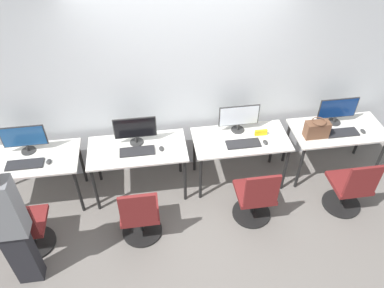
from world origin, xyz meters
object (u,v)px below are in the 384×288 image
Objects in this scene: office_chair_left at (140,217)px; keyboard_far_right at (342,133)px; office_chair_far_left at (26,230)px; handbag at (317,129)px; monitor_left at (135,130)px; keyboard_left at (137,151)px; mouse_right at (265,142)px; mouse_left at (161,148)px; monitor_right at (239,117)px; keyboard_right at (243,144)px; office_chair_far_right at (350,189)px; keyboard_far_left at (25,164)px; monitor_far_left at (24,138)px; mouse_far_right at (363,131)px; mouse_far_left at (49,162)px; person_far_left at (6,223)px; monitor_far_right at (338,110)px; office_chair_right at (255,199)px.

keyboard_far_right is (2.65, 0.67, 0.39)m from office_chair_left.
handbag is at bearing 10.50° from office_chair_far_left.
monitor_left is 0.27m from keyboard_left.
mouse_left is at bearing 176.93° from mouse_right.
monitor_right is (1.31, 0.06, 0.00)m from monitor_left.
mouse_left is 1.02m from keyboard_right.
mouse_left is at bearing 179.10° from handbag.
office_chair_far_right is at bearing -17.96° from monitor_left.
mouse_right is (0.28, -0.02, 0.01)m from keyboard_right.
keyboard_far_left and keyboard_left have the same top height.
monitor_far_left is at bearing 174.55° from mouse_right.
office_chair_far_right reaches higher than mouse_far_right.
person_far_left reaches higher than mouse_far_left.
monitor_left reaches higher than keyboard_far_left.
person_far_left reaches higher than monitor_far_right.
mouse_right is at bearing -3.72° from keyboard_right.
monitor_left is at bearing -1.25° from monitor_far_left.
monitor_right reaches higher than office_chair_left.
mouse_far_right is at bearing -9.91° from monitor_right.
monitor_far_right is 0.42m from mouse_far_right.
mouse_right is 0.30× the size of handbag.
keyboard_left is 4.73× the size of mouse_left.
monitor_left is 2.92m from mouse_far_right.
monitor_far_left is 3.99m from office_chair_far_right.
keyboard_right is at bearing -90.00° from monitor_right.
keyboard_right is 0.69m from office_chair_right.
mouse_right is 0.17× the size of monitor_far_right.
mouse_left is 1.30m from mouse_right.
person_far_left is at bearing -173.83° from office_chair_far_right.
office_chair_far_right is at bearing -12.48° from monitor_far_left.
person_far_left is at bearing -160.79° from mouse_right.
mouse_far_right is at bearing -0.89° from mouse_left.
mouse_far_right is (0.28, -0.25, -0.19)m from monitor_far_right.
monitor_left is at bearing 88.10° from office_chair_left.
keyboard_far_left is 1.34m from monitor_left.
monitor_far_left reaches higher than office_chair_far_left.
keyboard_left is at bearing 179.24° from mouse_far_right.
monitor_right is at bearing 92.58° from office_chair_right.
monitor_far_right is at bearing 84.77° from office_chair_far_right.
office_chair_left is 1.73m from monitor_right.
person_far_left is at bearing -135.08° from monitor_left.
office_chair_right reaches higher than keyboard_far_left.
mouse_far_left is at bearing 78.92° from person_far_left.
person_far_left is 3.28× the size of monitor_left.
keyboard_far_right is at bearing 9.65° from office_chair_far_left.
mouse_far_left is 3.66m from keyboard_far_right.
office_chair_right is 2.04× the size of keyboard_far_right.
mouse_far_right is at bearing 20.54° from office_chair_right.
mouse_far_left reaches higher than keyboard_right.
handbag is (2.29, 0.66, 0.49)m from office_chair_left.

